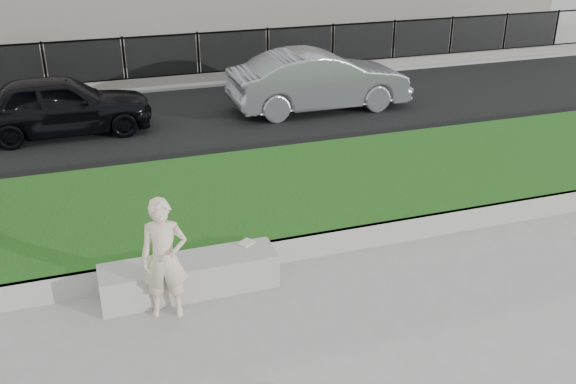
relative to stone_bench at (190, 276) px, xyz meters
name	(u,v)px	position (x,y,z in m)	size (l,w,h in m)	color
ground	(266,305)	(0.92, -0.69, -0.26)	(90.00, 90.00, 0.00)	gray
grass_bank	(216,205)	(0.92, 2.31, -0.06)	(34.00, 4.00, 0.40)	black
grass_kerb	(246,257)	(0.92, 0.35, -0.06)	(34.00, 0.08, 0.40)	gray
street	(167,123)	(0.92, 7.81, -0.24)	(34.00, 7.00, 0.04)	black
far_pavement	(143,80)	(0.92, 12.31, -0.20)	(34.00, 3.00, 0.12)	gray
iron_fence	(146,72)	(0.92, 11.31, 0.29)	(32.00, 0.30, 1.50)	slate
stone_bench	(190,276)	(0.00, 0.00, 0.00)	(2.51, 0.63, 0.51)	gray
man	(164,259)	(-0.39, -0.44, 0.60)	(0.62, 0.41, 1.71)	beige
book	(246,243)	(0.90, 0.20, 0.27)	(0.23, 0.17, 0.03)	beige
car_dark	(60,105)	(-1.55, 7.75, 0.50)	(1.70, 4.22, 1.44)	black
car_silver	(319,80)	(5.01, 7.64, 0.57)	(1.66, 4.77, 1.57)	gray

